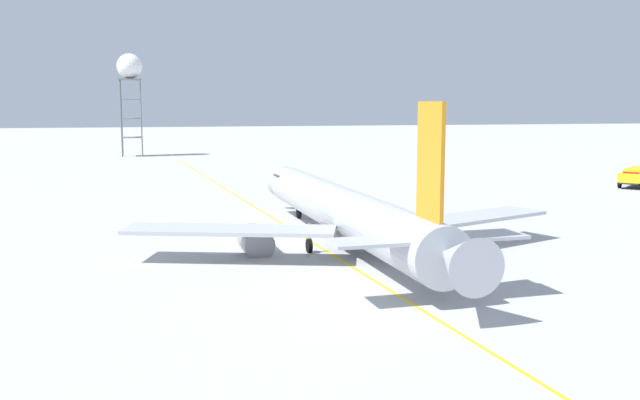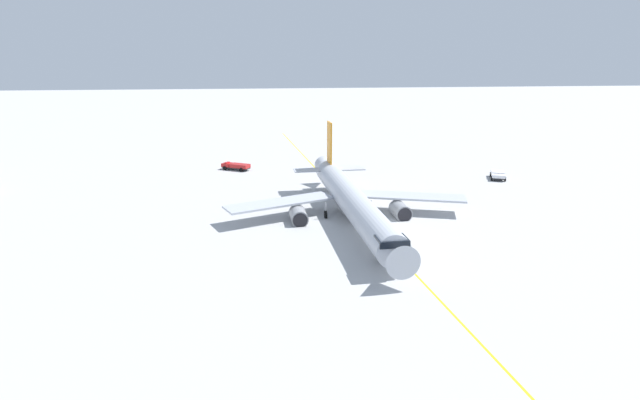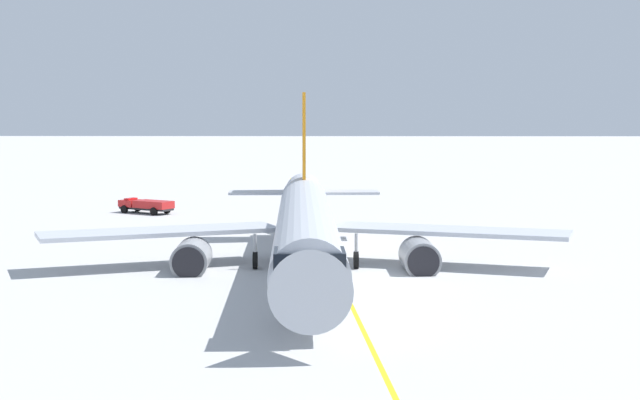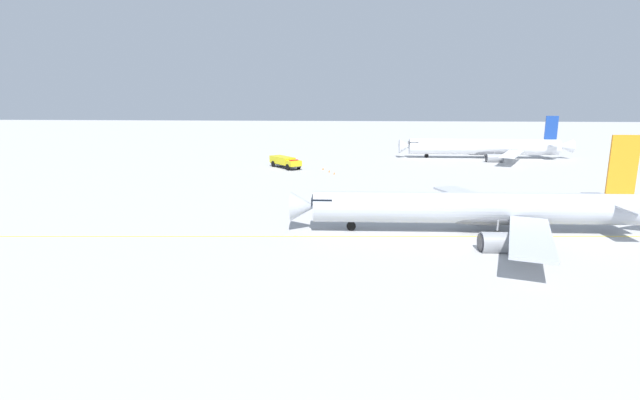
# 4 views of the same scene
# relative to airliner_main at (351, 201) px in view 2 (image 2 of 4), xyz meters

# --- Properties ---
(ground_plane) EXTENTS (600.00, 600.00, 0.00)m
(ground_plane) POSITION_rel_airliner_main_xyz_m (-4.85, 3.73, -2.70)
(ground_plane) COLOR #B2B2B2
(airliner_main) EXTENTS (34.40, 43.54, 11.69)m
(airliner_main) POSITION_rel_airliner_main_xyz_m (0.00, 0.00, 0.00)
(airliner_main) COLOR #B2B7C1
(airliner_main) RESTS_ON ground_plane
(ops_pickup_truck) EXTENTS (5.82, 4.54, 1.41)m
(ops_pickup_truck) POSITION_rel_airliner_main_xyz_m (16.53, -33.74, -1.89)
(ops_pickup_truck) COLOR #232326
(ops_pickup_truck) RESTS_ON ground_plane
(pushback_tug_truck) EXTENTS (3.95, 5.33, 1.30)m
(pushback_tug_truck) POSITION_rel_airliner_main_xyz_m (-31.20, -20.22, -1.90)
(pushback_tug_truck) COLOR #232326
(pushback_tug_truck) RESTS_ON ground_plane
(taxiway_centreline) EXTENTS (14.08, 174.48, 0.01)m
(taxiway_centreline) POSITION_rel_airliner_main_xyz_m (-2.28, 5.47, -2.70)
(taxiway_centreline) COLOR yellow
(taxiway_centreline) RESTS_ON ground_plane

